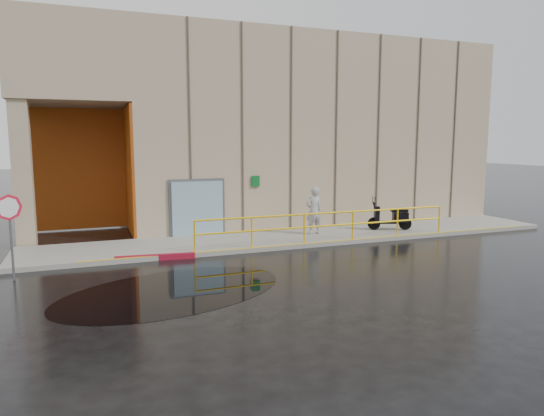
{
  "coord_description": "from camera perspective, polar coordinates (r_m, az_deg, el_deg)",
  "views": [
    {
      "loc": [
        -3.55,
        -11.74,
        3.63
      ],
      "look_at": [
        2.06,
        3.0,
        1.45
      ],
      "focal_mm": 32.0,
      "sensor_mm": 36.0,
      "label": 1
    }
  ],
  "objects": [
    {
      "name": "puddle",
      "position": [
        12.24,
        -11.59,
        -9.54
      ],
      "size": [
        6.61,
        5.15,
        0.01
      ],
      "primitive_type": "cube",
      "rotation": [
        0.0,
        0.0,
        0.31
      ],
      "color": "black",
      "rests_on": "ground"
    },
    {
      "name": "person",
      "position": [
        18.26,
        4.94,
        -0.31
      ],
      "size": [
        0.68,
        0.48,
        1.79
      ],
      "primitive_type": "imported",
      "rotation": [
        0.0,
        0.0,
        3.22
      ],
      "color": "#A9A9AE",
      "rests_on": "sidewalk"
    },
    {
      "name": "scooter",
      "position": [
        19.66,
        13.77,
        -0.3
      ],
      "size": [
        1.77,
        1.12,
        1.33
      ],
      "rotation": [
        0.0,
        0.0,
        -0.37
      ],
      "color": "black",
      "rests_on": "sidewalk"
    },
    {
      "name": "building",
      "position": [
        24.32,
        -0.0,
        9.22
      ],
      "size": [
        20.0,
        10.17,
        8.0
      ],
      "color": "tan",
      "rests_on": "ground"
    },
    {
      "name": "guardrail",
      "position": [
        17.07,
        6.71,
        -2.14
      ],
      "size": [
        9.56,
        0.06,
        1.03
      ],
      "color": "yellow",
      "rests_on": "sidewalk"
    },
    {
      "name": "sidewalk",
      "position": [
        18.26,
        4.02,
        -3.38
      ],
      "size": [
        20.0,
        3.0,
        0.15
      ],
      "primitive_type": "cube",
      "color": "gray",
      "rests_on": "ground"
    },
    {
      "name": "red_curb",
      "position": [
        15.36,
        -13.56,
        -5.68
      ],
      "size": [
        2.4,
        0.46,
        0.18
      ],
      "primitive_type": "cube",
      "rotation": [
        0.0,
        0.0,
        -0.12
      ],
      "color": "maroon",
      "rests_on": "ground"
    },
    {
      "name": "stop_sign",
      "position": [
        14.22,
        -28.5,
        -0.95
      ],
      "size": [
        0.6,
        0.4,
        2.28
      ],
      "rotation": [
        0.0,
        0.0,
        0.18
      ],
      "color": "slate",
      "rests_on": "ground"
    },
    {
      "name": "ground",
      "position": [
        12.79,
        -3.89,
        -8.63
      ],
      "size": [
        120.0,
        120.0,
        0.0
      ],
      "primitive_type": "plane",
      "color": "black",
      "rests_on": "ground"
    }
  ]
}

